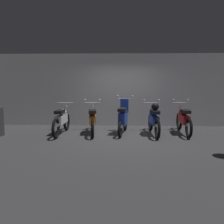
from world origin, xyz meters
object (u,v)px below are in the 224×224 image
motorbike_slot_0 (62,120)px  motorbike_slot_4 (184,119)px  motorbike_slot_1 (92,119)px  motorbike_slot_3 (154,119)px  motorbike_slot_2 (123,118)px

motorbike_slot_0 → motorbike_slot_4: motorbike_slot_4 is taller
motorbike_slot_4 → motorbike_slot_1: bearing=-177.9°
motorbike_slot_3 → motorbike_slot_2: bearing=175.1°
motorbike_slot_4 → motorbike_slot_3: bearing=-169.8°
motorbike_slot_2 → motorbike_slot_3: 1.03m
motorbike_slot_1 → motorbike_slot_2: bearing=0.8°
motorbike_slot_4 → motorbike_slot_2: bearing=-177.3°
motorbike_slot_3 → motorbike_slot_4: size_ratio=1.00×
motorbike_slot_2 → motorbike_slot_4: motorbike_slot_2 is taller
motorbike_slot_0 → motorbike_slot_2: size_ratio=1.17×
motorbike_slot_0 → motorbike_slot_2: motorbike_slot_2 is taller
motorbike_slot_0 → motorbike_slot_3: size_ratio=1.00×
motorbike_slot_1 → motorbike_slot_2: 1.05m
motorbike_slot_2 → motorbike_slot_3: bearing=-4.9°
motorbike_slot_1 → motorbike_slot_2: size_ratio=1.16×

